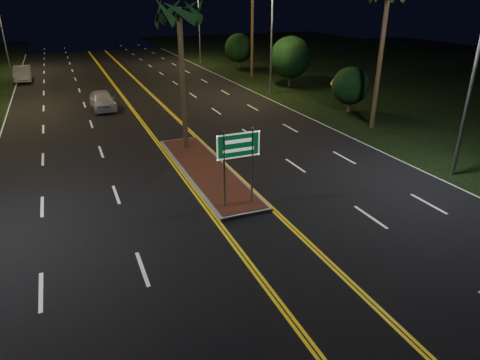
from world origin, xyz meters
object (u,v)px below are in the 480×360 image
highway_sign (238,153)px  car_far (22,72)px  median_island (206,170)px  shrub_near (350,86)px  warning_sign (334,88)px  streetlight_right_mid (268,26)px  streetlight_left_far (4,18)px  streetlight_right_near (471,55)px  palm_median (179,12)px  streetlight_right_far (196,16)px  car_near (102,99)px  shrub_mid (290,57)px  shrub_far (239,48)px

highway_sign → car_far: (-9.36, 34.26, -1.55)m
median_island → highway_sign: 4.80m
median_island → shrub_near: (13.50, 7.00, 1.86)m
warning_sign → streetlight_right_mid: bearing=91.1°
streetlight_left_far → shrub_near: size_ratio=2.73×
streetlight_left_far → streetlight_right_near: size_ratio=1.00×
median_island → streetlight_right_near: streetlight_right_near is taller
palm_median → streetlight_right_far: bearing=71.4°
streetlight_right_near → car_far: bearing=119.7°
streetlight_right_mid → car_near: bearing=-179.9°
streetlight_right_far → car_near: 24.84m
shrub_mid → car_near: (-17.25, -2.03, -1.92)m
shrub_near → palm_median: bearing=-165.5°
shrub_mid → shrub_far: bearing=91.0°
streetlight_left_far → car_near: 23.73m
streetlight_right_far → warning_sign: streetlight_right_far is taller
streetlight_right_near → highway_sign: bearing=175.7°
streetlight_right_mid → shrub_far: streetlight_right_mid is taller
streetlight_right_far → streetlight_right_near: bearing=-90.0°
shrub_far → car_far: shrub_far is taller
car_far → streetlight_right_far: bearing=13.8°
streetlight_left_far → shrub_far: 25.90m
highway_sign → shrub_near: 17.55m
streetlight_right_near → streetlight_right_far: 40.00m
streetlight_right_mid → shrub_far: size_ratio=2.27×
streetlight_right_near → shrub_far: 34.31m
streetlight_left_far → palm_median: (10.61, -33.50, 1.62)m
highway_sign → warning_sign: bearing=43.8°
highway_sign → car_near: 19.51m
highway_sign → shrub_far: 35.96m
median_island → warning_sign: (13.00, 8.27, 1.54)m
streetlight_left_far → palm_median: 35.18m
median_island → car_near: size_ratio=2.10×
palm_median → car_near: size_ratio=1.70×
shrub_near → shrub_far: (0.30, 22.00, 0.39)m
shrub_near → warning_sign: bearing=111.5°
shrub_near → shrub_far: bearing=89.2°
highway_sign → palm_median: 9.11m
shrub_near → streetlight_left_far: bearing=128.8°
palm_median → shrub_near: bearing=14.5°
streetlight_left_far → shrub_far: bearing=-18.1°
highway_sign → shrub_mid: bearing=56.6°
streetlight_right_near → palm_median: size_ratio=1.08×
streetlight_right_far → shrub_far: streetlight_right_far is taller
median_island → car_near: bearing=102.2°
car_far → streetlight_right_near: bearing=-60.4°
car_far → car_near: bearing=-68.0°
shrub_near → car_far: (-22.86, 23.06, -1.09)m
shrub_mid → shrub_far: shrub_mid is taller
median_island → streetlight_right_near: bearing=-25.2°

